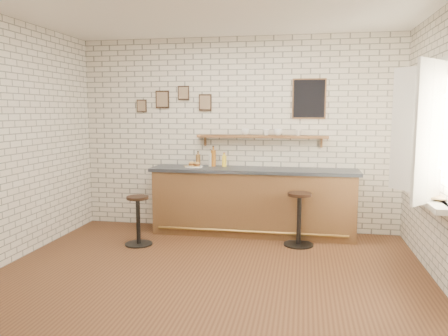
{
  "coord_description": "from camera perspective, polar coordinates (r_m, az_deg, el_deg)",
  "views": [
    {
      "loc": [
        1.03,
        -4.77,
        1.87
      ],
      "look_at": [
        -0.0,
        0.9,
        1.11
      ],
      "focal_mm": 35.0,
      "sensor_mm": 36.0,
      "label": 1
    }
  ],
  "objects": [
    {
      "name": "shelf_cup_d",
      "position": [
        6.68,
        9.71,
        4.58
      ],
      "size": [
        0.11,
        0.11,
        0.09
      ],
      "primitive_type": "imported",
      "rotation": [
        0.0,
        0.0,
        -0.24
      ],
      "color": "white",
      "rests_on": "wall_shelf"
    },
    {
      "name": "condiment_bottle_yellow",
      "position": [
        6.78,
        0.03,
        0.97
      ],
      "size": [
        0.07,
        0.07,
        0.22
      ],
      "color": "yellow",
      "rests_on": "bar_counter"
    },
    {
      "name": "shelf_cup_a",
      "position": [
        6.73,
        2.82,
        4.75
      ],
      "size": [
        0.17,
        0.17,
        0.1
      ],
      "primitive_type": "imported",
      "rotation": [
        0.0,
        0.0,
        0.53
      ],
      "color": "white",
      "rests_on": "wall_shelf"
    },
    {
      "name": "bar_counter",
      "position": [
        6.65,
        3.8,
        -4.37
      ],
      "size": [
        3.1,
        0.65,
        1.01
      ],
      "color": "brown",
      "rests_on": "ground"
    },
    {
      "name": "potato_chips",
      "position": [
        6.75,
        -4.12,
        0.25
      ],
      "size": [
        0.27,
        0.18,
        0.0
      ],
      "color": "gold",
      "rests_on": "sandwich_plate"
    },
    {
      "name": "bar_stool_left",
      "position": [
        6.25,
        -11.15,
        -6.53
      ],
      "size": [
        0.38,
        0.38,
        0.69
      ],
      "color": "black",
      "rests_on": "ground"
    },
    {
      "name": "sandwich_plate",
      "position": [
        6.75,
        -3.95,
        0.19
      ],
      "size": [
        0.28,
        0.28,
        0.01
      ],
      "primitive_type": "cylinder",
      "color": "white",
      "rests_on": "bar_counter"
    },
    {
      "name": "shelf_cup_c",
      "position": [
        6.69,
        7.08,
        4.67
      ],
      "size": [
        0.16,
        0.16,
        0.1
      ],
      "primitive_type": "imported",
      "rotation": [
        0.0,
        0.0,
        1.23
      ],
      "color": "white",
      "rests_on": "wall_shelf"
    },
    {
      "name": "casement_window",
      "position": [
        5.24,
        25.05,
        4.39
      ],
      "size": [
        0.4,
        1.3,
        1.56
      ],
      "color": "white",
      "rests_on": "ground"
    },
    {
      "name": "book_lower",
      "position": [
        5.16,
        25.35,
        -3.61
      ],
      "size": [
        0.23,
        0.27,
        0.02
      ],
      "primitive_type": "imported",
      "rotation": [
        0.0,
        0.0,
        0.28
      ],
      "color": "tan",
      "rests_on": "window_sill"
    },
    {
      "name": "bar_stool_right",
      "position": [
        6.19,
        9.77,
        -6.37
      ],
      "size": [
        0.42,
        0.42,
        0.75
      ],
      "color": "black",
      "rests_on": "ground"
    },
    {
      "name": "bitters_bottle_white",
      "position": [
        6.82,
        -1.74,
        1.14
      ],
      "size": [
        0.07,
        0.07,
        0.26
      ],
      "color": "beige",
      "rests_on": "bar_counter"
    },
    {
      "name": "bitters_bottle_amber",
      "position": [
        6.8,
        -1.41,
        1.33
      ],
      "size": [
        0.08,
        0.08,
        0.32
      ],
      "color": "#975718",
      "rests_on": "bar_counter"
    },
    {
      "name": "ciabatta_sandwich",
      "position": [
        6.74,
        -3.88,
        0.52
      ],
      "size": [
        0.21,
        0.15,
        0.07
      ],
      "color": "tan",
      "rests_on": "sandwich_plate"
    },
    {
      "name": "ground",
      "position": [
        5.22,
        -1.8,
        -13.49
      ],
      "size": [
        5.0,
        5.0,
        0.0
      ],
      "primitive_type": "plane",
      "color": "brown",
      "rests_on": "ground"
    },
    {
      "name": "back_wall_decor",
      "position": [
        6.8,
        3.58,
        8.95
      ],
      "size": [
        2.96,
        0.02,
        0.56
      ],
      "color": "black",
      "rests_on": "ground"
    },
    {
      "name": "book_upper",
      "position": [
        5.16,
        25.35,
        -3.39
      ],
      "size": [
        0.26,
        0.28,
        0.02
      ],
      "primitive_type": "imported",
      "rotation": [
        0.0,
        0.0,
        -0.49
      ],
      "color": "tan",
      "rests_on": "book_lower"
    },
    {
      "name": "shelf_cup_b",
      "position": [
        6.7,
        5.54,
        4.68
      ],
      "size": [
        0.14,
        0.14,
        0.09
      ],
      "primitive_type": "imported",
      "rotation": [
        0.0,
        0.0,
        0.88
      ],
      "color": "white",
      "rests_on": "wall_shelf"
    },
    {
      "name": "bitters_bottle_brown",
      "position": [
        6.86,
        -3.4,
        1.07
      ],
      "size": [
        0.07,
        0.07,
        0.23
      ],
      "color": "brown",
      "rests_on": "bar_counter"
    },
    {
      "name": "window_sill",
      "position": [
        5.34,
        25.05,
        -3.69
      ],
      "size": [
        0.2,
        1.35,
        0.06
      ],
      "color": "white",
      "rests_on": "ground"
    },
    {
      "name": "wall_shelf",
      "position": [
        6.71,
        4.94,
        4.1
      ],
      "size": [
        2.0,
        0.18,
        0.18
      ],
      "color": "brown",
      "rests_on": "ground"
    }
  ]
}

